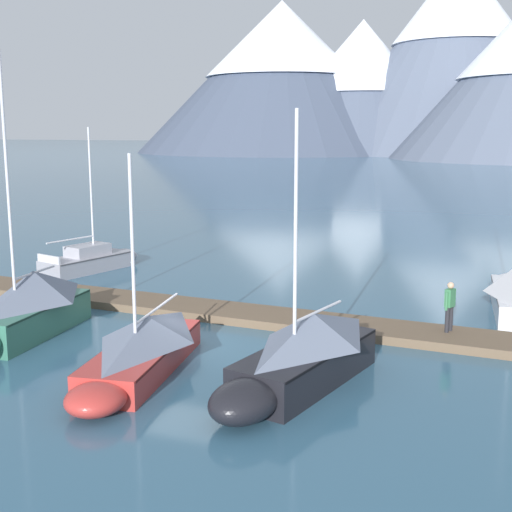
{
  "coord_description": "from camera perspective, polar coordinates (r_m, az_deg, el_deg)",
  "views": [
    {
      "loc": [
        9.46,
        -18.76,
        6.96
      ],
      "look_at": [
        0.0,
        6.0,
        2.0
      ],
      "focal_mm": 47.75,
      "sensor_mm": 36.0,
      "label": 1
    }
  ],
  "objects": [
    {
      "name": "person_on_dock",
      "position": [
        23.5,
        15.93,
        -3.86
      ],
      "size": [
        0.34,
        0.56,
        1.69
      ],
      "color": "#232328",
      "rests_on": "dock"
    },
    {
      "name": "dock",
      "position": [
        25.58,
        -1.61,
        -4.86
      ],
      "size": [
        25.24,
        3.34,
        0.3
      ],
      "color": "brown",
      "rests_on": "ground"
    },
    {
      "name": "sailboat_mid_dock_starboard",
      "position": [
        18.71,
        3.73,
        -8.36
      ],
      "size": [
        3.19,
        6.91,
        7.48
      ],
      "color": "black",
      "rests_on": "ground"
    },
    {
      "name": "sailboat_mid_dock_port",
      "position": [
        20.05,
        -9.69,
        -7.69
      ],
      "size": [
        2.81,
        7.22,
        6.32
      ],
      "color": "#B2332D",
      "rests_on": "ground"
    },
    {
      "name": "mountain_shoulder_ridge",
      "position": [
        210.03,
        16.48,
        16.17
      ],
      "size": [
        79.33,
        79.33,
        55.0
      ],
      "color": "slate",
      "rests_on": "ground"
    },
    {
      "name": "sailboat_nearest_berth",
      "position": [
        34.98,
        -13.57,
        -0.29
      ],
      "size": [
        2.93,
        5.7,
        7.05
      ],
      "color": "#93939E",
      "rests_on": "ground"
    },
    {
      "name": "mountain_west_summit",
      "position": [
        211.97,
        2.16,
        15.08
      ],
      "size": [
        87.36,
        87.36,
        44.38
      ],
      "color": "#424C60",
      "rests_on": "ground"
    },
    {
      "name": "ground_plane",
      "position": [
        22.14,
        -5.61,
        -7.78
      ],
      "size": [
        700.0,
        700.0,
        0.0
      ],
      "primitive_type": "plane",
      "color": "#335B75"
    },
    {
      "name": "mountain_central_massif",
      "position": [
        206.72,
        8.88,
        14.17
      ],
      "size": [
        62.39,
        62.39,
        37.9
      ],
      "color": "#4C566B",
      "rests_on": "ground"
    },
    {
      "name": "sailboat_second_berth",
      "position": [
        24.29,
        -18.92,
        -4.2
      ],
      "size": [
        2.46,
        6.64,
        9.38
      ],
      "color": "#336B56",
      "rests_on": "ground"
    }
  ]
}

